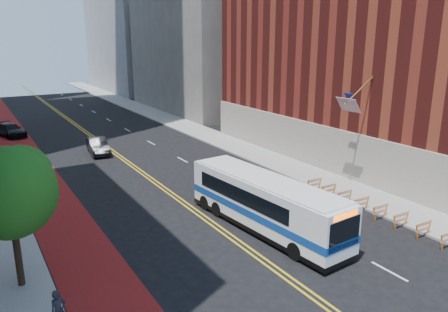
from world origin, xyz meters
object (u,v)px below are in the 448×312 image
at_px(car_b, 98,146).
at_px(car_c, 11,130).
at_px(street_tree, 10,189).
at_px(pedestrian, 59,311).
at_px(transit_bus, 264,202).
at_px(car_a, 17,167).

relative_size(car_b, car_c, 0.94).
bearing_deg(street_tree, pedestrian, -79.23).
bearing_deg(street_tree, car_c, 85.03).
height_order(car_b, car_c, car_b).
bearing_deg(car_c, car_b, -79.10).
distance_m(street_tree, car_b, 24.74).
height_order(transit_bus, car_a, transit_bus).
bearing_deg(pedestrian, street_tree, 83.88).
bearing_deg(pedestrian, car_c, 69.90).
distance_m(car_c, pedestrian, 40.03).
bearing_deg(car_b, street_tree, -107.87).
xyz_separation_m(street_tree, pedestrian, (0.84, -4.43, -3.89)).
bearing_deg(car_a, transit_bus, -46.68).
distance_m(street_tree, car_a, 19.57).
xyz_separation_m(car_b, pedestrian, (-8.90, -26.80, 0.23)).
relative_size(street_tree, car_b, 1.39).
height_order(car_a, car_b, car_b).
relative_size(transit_bus, car_a, 3.00).
bearing_deg(transit_bus, street_tree, 172.46).
xyz_separation_m(street_tree, car_c, (3.09, 35.53, -4.16)).
xyz_separation_m(transit_bus, car_a, (-11.62, 19.62, -1.03)).
distance_m(street_tree, transit_bus, 13.95).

